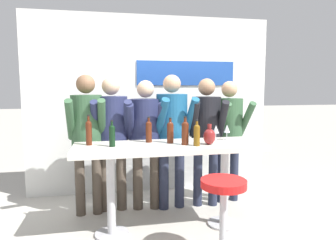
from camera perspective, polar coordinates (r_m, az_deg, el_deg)
name	(u,v)px	position (r m, az deg, el deg)	size (l,w,h in m)	color
ground_plane	(170,229)	(3.53, 0.32, -20.11)	(40.00, 40.00, 0.00)	#B2ADA3
back_wall	(152,104)	(4.52, -3.07, 3.02)	(3.63, 0.12, 2.61)	silver
tasting_table	(170,158)	(3.25, 0.33, -7.32)	(2.03, 0.63, 0.96)	silver
bar_stool	(223,206)	(2.87, 10.46, -15.80)	(0.44, 0.44, 0.74)	#B2B2B7
person_far_left	(87,129)	(3.72, -15.19, -1.74)	(0.45, 0.55, 1.72)	#473D33
person_left	(112,130)	(3.79, -10.68, -1.84)	(0.48, 0.55, 1.69)	#473D33
person_center_left	(146,131)	(3.79, -4.24, -2.16)	(0.51, 0.59, 1.65)	#473D33
person_center	(172,127)	(3.79, 0.78, -1.40)	(0.51, 0.61, 1.72)	#23283D
person_center_right	(206,128)	(3.92, 7.30, -1.57)	(0.49, 0.58, 1.68)	#23283D
person_right	(229,128)	(4.12, 11.53, -1.52)	(0.47, 0.56, 1.65)	#23283D
wine_bottle_0	(89,132)	(3.25, -14.86, -2.13)	(0.06, 0.06, 0.32)	#4C1E0F
wine_bottle_1	(185,132)	(3.17, 3.29, -2.25)	(0.08, 0.08, 0.30)	#4C1E0F
wine_bottle_2	(197,134)	(3.12, 5.50, -2.64)	(0.07, 0.07, 0.27)	brown
wine_bottle_3	(149,130)	(3.32, -3.68, -2.01)	(0.07, 0.07, 0.29)	#4C1E0F
wine_bottle_4	(112,135)	(3.12, -10.60, -2.75)	(0.06, 0.06, 0.27)	black
wine_bottle_5	(170,131)	(3.27, 0.44, -2.14)	(0.07, 0.07, 0.28)	#4C1E0F
wine_glass_0	(227,129)	(3.52, 11.15, -1.73)	(0.07, 0.07, 0.18)	silver
wine_glass_1	(216,130)	(3.45, 9.10, -1.84)	(0.07, 0.07, 0.18)	silver
decorative_vase	(209,136)	(3.22, 7.87, -3.07)	(0.13, 0.13, 0.22)	maroon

